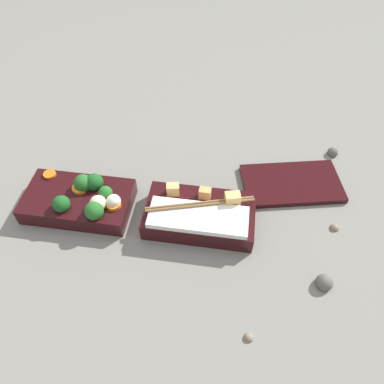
# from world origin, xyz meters

# --- Properties ---
(ground_plane) EXTENTS (3.00, 3.00, 0.00)m
(ground_plane) POSITION_xyz_m (0.00, 0.00, 0.00)
(ground_plane) COLOR slate
(bento_tray_vegetable) EXTENTS (0.22, 0.12, 0.07)m
(bento_tray_vegetable) POSITION_xyz_m (-0.11, -0.00, 0.03)
(bento_tray_vegetable) COLOR black
(bento_tray_vegetable) RESTS_ON ground_plane
(bento_tray_rice) EXTENTS (0.22, 0.12, 0.07)m
(bento_tray_rice) POSITION_xyz_m (0.13, -0.00, 0.02)
(bento_tray_rice) COLOR black
(bento_tray_rice) RESTS_ON ground_plane
(bento_lid) EXTENTS (0.23, 0.16, 0.01)m
(bento_lid) POSITION_xyz_m (0.32, 0.12, 0.01)
(bento_lid) COLOR black
(bento_lid) RESTS_ON ground_plane
(pebble_0) EXTENTS (0.02, 0.02, 0.02)m
(pebble_0) POSITION_xyz_m (0.40, 0.02, 0.00)
(pebble_0) COLOR #7A6B5B
(pebble_0) RESTS_ON ground_plane
(pebble_1) EXTENTS (0.02, 0.02, 0.02)m
(pebble_1) POSITION_xyz_m (0.41, 0.24, 0.01)
(pebble_1) COLOR #595651
(pebble_1) RESTS_ON ground_plane
(pebble_2) EXTENTS (0.03, 0.03, 0.03)m
(pebble_2) POSITION_xyz_m (0.37, -0.11, 0.01)
(pebble_2) COLOR #595651
(pebble_2) RESTS_ON ground_plane
(pebble_3) EXTENTS (0.02, 0.02, 0.02)m
(pebble_3) POSITION_xyz_m (0.24, -0.22, 0.00)
(pebble_3) COLOR #7A6B5B
(pebble_3) RESTS_ON ground_plane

